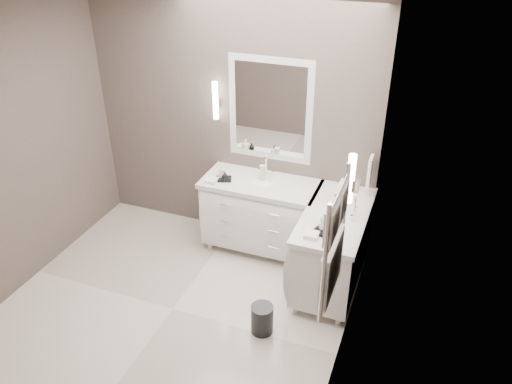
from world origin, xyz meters
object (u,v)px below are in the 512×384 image
at_px(vanity_back, 261,211).
at_px(waste_bin, 262,319).
at_px(vanity_right, 333,245).
at_px(towel_ladder, 333,249).

distance_m(vanity_back, waste_bin, 1.32).
height_order(vanity_right, waste_bin, vanity_right).
distance_m(vanity_back, vanity_right, 0.93).
bearing_deg(vanity_right, vanity_back, 159.62).
relative_size(vanity_back, waste_bin, 4.36).
xyz_separation_m(vanity_back, towel_ladder, (1.10, -1.63, 0.91)).
height_order(vanity_back, towel_ladder, towel_ladder).
height_order(vanity_back, waste_bin, vanity_back).
relative_size(vanity_back, towel_ladder, 1.38).
xyz_separation_m(towel_ladder, waste_bin, (-0.65, 0.44, -1.25)).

